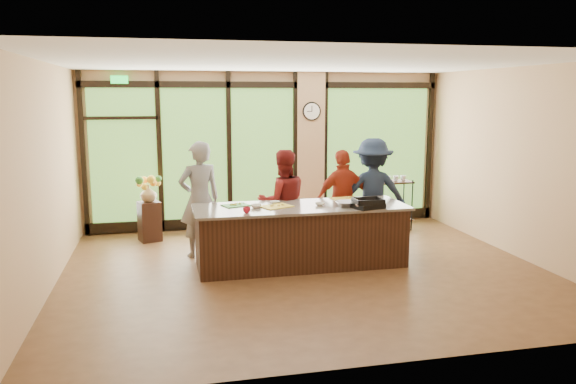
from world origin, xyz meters
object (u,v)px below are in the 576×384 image
cook_right (372,193)px  bar_cart (391,197)px  island_base (301,237)px  roasting_pan (368,206)px  flower_stand (150,221)px  cook_left (200,199)px

cook_right → bar_cart: (0.81, 1.08, -0.30)m
island_base → roasting_pan: 1.13m
island_base → roasting_pan: (0.92, -0.39, 0.52)m
flower_stand → bar_cart: (4.52, -0.11, 0.27)m
island_base → cook_right: size_ratio=1.68×
cook_right → flower_stand: size_ratio=2.62×
cook_left → cook_right: size_ratio=1.00×
flower_stand → bar_cart: size_ratio=0.68×
roasting_pan → cook_left: bearing=136.7°
island_base → bar_cart: bar_cart is taller
island_base → bar_cart: (2.26, 1.88, 0.18)m
roasting_pan → cook_right: bearing=49.9°
cook_left → cook_right: cook_left is taller
island_base → flower_stand: 3.02m
island_base → roasting_pan: size_ratio=7.45×
bar_cart → flower_stand: bearing=175.8°
cook_left → flower_stand: cook_left is taller
cook_left → roasting_pan: 2.66m
flower_stand → bar_cart: 4.53m
roasting_pan → bar_cart: size_ratio=0.40×
cook_right → roasting_pan: cook_right is taller
flower_stand → island_base: bearing=-58.2°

